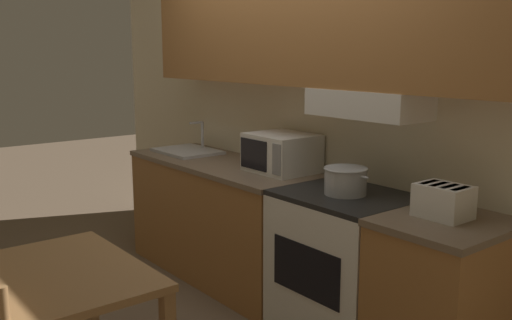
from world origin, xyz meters
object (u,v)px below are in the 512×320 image
at_px(microwave, 282,153).
at_px(toaster, 443,201).
at_px(stove_range, 344,266).
at_px(cooking_pot, 346,180).
at_px(dining_table, 65,294).
at_px(sink_basin, 187,151).

xyz_separation_m(microwave, toaster, (1.34, -0.10, -0.05)).
distance_m(stove_range, toaster, 0.82).
xyz_separation_m(cooking_pot, dining_table, (-0.28, -1.56, -0.37)).
xyz_separation_m(stove_range, microwave, (-0.71, 0.11, 0.58)).
height_order(microwave, dining_table, microwave).
xyz_separation_m(cooking_pot, sink_basin, (-1.75, 0.01, -0.07)).
distance_m(stove_range, dining_table, 1.61).
distance_m(sink_basin, dining_table, 2.18).
height_order(microwave, toaster, microwave).
bearing_deg(stove_range, sink_basin, -179.98).
bearing_deg(toaster, stove_range, -178.37).
distance_m(cooking_pot, microwave, 0.72).
bearing_deg(stove_range, cooking_pot, -84.62).
height_order(stove_range, microwave, microwave).
relative_size(stove_range, microwave, 2.01).
height_order(stove_range, dining_table, stove_range).
height_order(stove_range, sink_basin, sink_basin).
bearing_deg(cooking_pot, dining_table, -100.29).
relative_size(stove_range, cooking_pot, 2.67).
distance_m(stove_range, sink_basin, 1.81).
relative_size(cooking_pot, sink_basin, 0.63).
height_order(cooking_pot, dining_table, cooking_pot).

